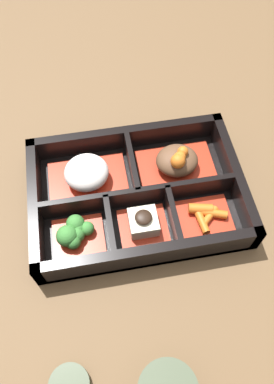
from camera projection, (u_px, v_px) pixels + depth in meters
The scene contains 8 objects.
ground_plane at pixel (137, 200), 0.58m from camera, with size 3.00×3.00×0.00m, color brown.
bento_base at pixel (137, 199), 0.58m from camera, with size 0.31×0.22×0.01m.
bento_rim at pixel (137, 194), 0.56m from camera, with size 0.31×0.22×0.05m.
bowl_rice at pixel (87, 174), 0.57m from camera, with size 0.12×0.08×0.04m.
bowl_stew at pixel (177, 162), 0.58m from camera, with size 0.12×0.08×0.05m.
bowl_greens at pixel (75, 233), 0.53m from camera, with size 0.07×0.06×0.04m.
bowl_tofu at pixel (142, 224), 0.54m from camera, with size 0.07×0.06×0.04m.
bowl_carrots at pixel (205, 215), 0.55m from camera, with size 0.08×0.06×0.02m.
Camera 1 is at (-0.05, -0.28, 0.51)m, focal length 35.00 mm.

